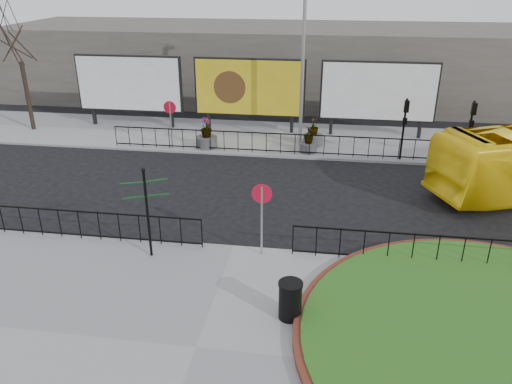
% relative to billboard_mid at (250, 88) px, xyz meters
% --- Properties ---
extents(ground, '(90.00, 90.00, 0.00)m').
position_rel_billboard_mid_xyz_m(ground, '(1.50, -12.97, -2.60)').
color(ground, black).
rests_on(ground, ground).
extents(pavement_near, '(30.00, 10.00, 0.12)m').
position_rel_billboard_mid_xyz_m(pavement_near, '(1.50, -17.97, -2.54)').
color(pavement_near, gray).
rests_on(pavement_near, ground).
extents(pavement_far, '(44.00, 6.00, 0.12)m').
position_rel_billboard_mid_xyz_m(pavement_far, '(1.50, -0.97, -2.54)').
color(pavement_far, gray).
rests_on(pavement_far, ground).
extents(brick_edge, '(10.40, 10.40, 0.18)m').
position_rel_billboard_mid_xyz_m(brick_edge, '(9.00, -16.97, -2.39)').
color(brick_edge, maroon).
rests_on(brick_edge, pavement_near).
extents(grass_lawn, '(10.00, 10.00, 0.22)m').
position_rel_billboard_mid_xyz_m(grass_lawn, '(9.00, -16.97, -2.37)').
color(grass_lawn, '#265215').
rests_on(grass_lawn, pavement_near).
extents(railing_near_left, '(10.00, 0.10, 1.10)m').
position_rel_billboard_mid_xyz_m(railing_near_left, '(-4.50, -13.27, -1.93)').
color(railing_near_left, black).
rests_on(railing_near_left, pavement_near).
extents(railing_near_right, '(9.00, 0.10, 1.10)m').
position_rel_billboard_mid_xyz_m(railing_near_right, '(8.00, -13.27, -1.93)').
color(railing_near_right, black).
rests_on(railing_near_right, pavement_near).
extents(railing_far, '(18.00, 0.10, 1.10)m').
position_rel_billboard_mid_xyz_m(railing_far, '(2.50, -3.67, -1.93)').
color(railing_far, black).
rests_on(railing_far, pavement_far).
extents(speed_sign_far, '(0.64, 0.07, 2.47)m').
position_rel_billboard_mid_xyz_m(speed_sign_far, '(-3.50, -3.57, -0.68)').
color(speed_sign_far, gray).
rests_on(speed_sign_far, pavement_far).
extents(speed_sign_near, '(0.64, 0.07, 2.47)m').
position_rel_billboard_mid_xyz_m(speed_sign_near, '(2.50, -13.37, -0.68)').
color(speed_sign_near, gray).
rests_on(speed_sign_near, pavement_near).
extents(billboard_left, '(6.20, 0.31, 4.10)m').
position_rel_billboard_mid_xyz_m(billboard_left, '(-7.00, 0.00, 0.00)').
color(billboard_left, black).
rests_on(billboard_left, pavement_far).
extents(billboard_mid, '(6.20, 0.31, 4.10)m').
position_rel_billboard_mid_xyz_m(billboard_mid, '(0.00, 0.00, 0.00)').
color(billboard_mid, black).
rests_on(billboard_mid, pavement_far).
extents(billboard_right, '(6.20, 0.31, 4.10)m').
position_rel_billboard_mid_xyz_m(billboard_right, '(7.00, 0.00, 0.00)').
color(billboard_right, black).
rests_on(billboard_right, pavement_far).
extents(lamp_post, '(0.74, 0.18, 9.23)m').
position_rel_billboard_mid_xyz_m(lamp_post, '(3.01, -1.97, 2.23)').
color(lamp_post, gray).
rests_on(lamp_post, pavement_far).
extents(signal_pole_a, '(0.22, 0.26, 3.00)m').
position_rel_billboard_mid_xyz_m(signal_pole_a, '(8.00, -3.63, -0.50)').
color(signal_pole_a, black).
rests_on(signal_pole_a, pavement_far).
extents(signal_pole_b, '(0.22, 0.26, 3.00)m').
position_rel_billboard_mid_xyz_m(signal_pole_b, '(11.00, -3.63, -0.50)').
color(signal_pole_b, black).
rests_on(signal_pole_b, pavement_far).
extents(tree_left, '(2.00, 2.00, 7.00)m').
position_rel_billboard_mid_xyz_m(tree_left, '(-12.50, -1.47, 1.02)').
color(tree_left, '#2D2119').
rests_on(tree_left, pavement_far).
extents(building_backdrop, '(40.00, 10.00, 5.00)m').
position_rel_billboard_mid_xyz_m(building_backdrop, '(1.50, 9.03, -0.10)').
color(building_backdrop, '#5E5953').
rests_on(building_backdrop, ground).
extents(fingerpost_sign, '(1.37, 0.78, 3.04)m').
position_rel_billboard_mid_xyz_m(fingerpost_sign, '(-1.03, -13.97, -0.64)').
color(fingerpost_sign, black).
rests_on(fingerpost_sign, pavement_near).
extents(litter_bin, '(0.66, 0.66, 1.08)m').
position_rel_billboard_mid_xyz_m(litter_bin, '(3.68, -16.47, -1.93)').
color(litter_bin, black).
rests_on(litter_bin, pavement_near).
extents(planter_a, '(1.08, 1.08, 1.58)m').
position_rel_billboard_mid_xyz_m(planter_a, '(-1.76, -3.20, -1.93)').
color(planter_a, '#4C4C4F').
rests_on(planter_a, pavement_far).
extents(planter_b, '(0.89, 0.89, 1.35)m').
position_rel_billboard_mid_xyz_m(planter_b, '(3.50, -3.14, -1.99)').
color(planter_b, '#4C4C4F').
rests_on(planter_b, pavement_far).
extents(planter_c, '(1.04, 1.04, 1.48)m').
position_rel_billboard_mid_xyz_m(planter_c, '(3.70, -1.97, -1.98)').
color(planter_c, '#4C4C4F').
rests_on(planter_c, pavement_far).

